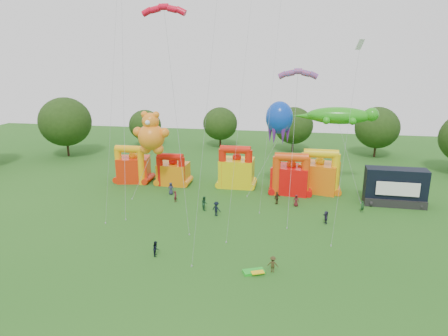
% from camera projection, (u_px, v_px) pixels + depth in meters
% --- Properties ---
extents(ground, '(160.00, 160.00, 0.00)m').
position_uv_depth(ground, '(189.00, 289.00, 35.05)').
color(ground, '#215A19').
rests_on(ground, ground).
extents(tree_ring, '(123.89, 125.99, 12.07)m').
position_uv_depth(tree_ring, '(176.00, 219.00, 34.17)').
color(tree_ring, '#352314').
rests_on(tree_ring, ground).
extents(bouncy_castle_0, '(5.58, 4.80, 6.29)m').
position_uv_depth(bouncy_castle_0, '(133.00, 167.00, 64.99)').
color(bouncy_castle_0, red).
rests_on(bouncy_castle_0, ground).
extents(bouncy_castle_1, '(4.72, 3.82, 5.33)m').
position_uv_depth(bouncy_castle_1, '(173.00, 172.00, 63.70)').
color(bouncy_castle_1, orange).
rests_on(bouncy_castle_1, ground).
extents(bouncy_castle_2, '(5.19, 4.18, 6.83)m').
position_uv_depth(bouncy_castle_2, '(236.00, 171.00, 62.43)').
color(bouncy_castle_2, yellow).
rests_on(bouncy_castle_2, ground).
extents(bouncy_castle_3, '(5.94, 5.02, 6.45)m').
position_uv_depth(bouncy_castle_3, '(291.00, 177.00, 59.47)').
color(bouncy_castle_3, red).
rests_on(bouncy_castle_3, ground).
extents(bouncy_castle_4, '(6.48, 5.69, 6.86)m').
position_uv_depth(bouncy_castle_4, '(319.00, 175.00, 60.07)').
color(bouncy_castle_4, orange).
rests_on(bouncy_castle_4, ground).
extents(stage_trailer, '(8.08, 3.24, 5.16)m').
position_uv_depth(stage_trailer, '(395.00, 187.00, 54.71)').
color(stage_trailer, black).
rests_on(stage_trailer, ground).
extents(teddy_bear_kite, '(5.50, 5.82, 12.33)m').
position_uv_depth(teddy_bear_kite, '(148.00, 150.00, 58.16)').
color(teddy_bear_kite, orange).
rests_on(teddy_bear_kite, ground).
extents(gecko_kite, '(12.44, 8.90, 12.68)m').
position_uv_depth(gecko_kite, '(346.00, 148.00, 58.38)').
color(gecko_kite, '#269E16').
rests_on(gecko_kite, ground).
extents(octopus_kite, '(6.21, 5.07, 13.75)m').
position_uv_depth(octopus_kite, '(270.00, 147.00, 58.06)').
color(octopus_kite, '#0C3AB4').
rests_on(octopus_kite, ground).
extents(parafoil_kites, '(27.32, 12.90, 30.54)m').
position_uv_depth(parafoil_kites, '(145.00, 105.00, 48.85)').
color(parafoil_kites, red).
rests_on(parafoil_kites, ground).
extents(diamond_kites, '(29.37, 21.58, 37.21)m').
position_uv_depth(diamond_kites, '(224.00, 97.00, 44.29)').
color(diamond_kites, '#E80A3F').
rests_on(diamond_kites, ground).
extents(folded_kite_bundle, '(2.23, 1.72, 0.31)m').
position_uv_depth(folded_kite_bundle, '(254.00, 272.00, 37.61)').
color(folded_kite_bundle, green).
rests_on(folded_kite_bundle, ground).
extents(spectator_0, '(0.98, 0.72, 1.84)m').
position_uv_depth(spectator_0, '(171.00, 189.00, 59.12)').
color(spectator_0, '#262940').
rests_on(spectator_0, ground).
extents(spectator_1, '(0.49, 0.65, 1.62)m').
position_uv_depth(spectator_1, '(175.00, 196.00, 56.09)').
color(spectator_1, '#561821').
rests_on(spectator_1, ground).
extents(spectator_2, '(1.12, 1.17, 1.91)m').
position_uv_depth(spectator_2, '(204.00, 203.00, 53.02)').
color(spectator_2, '#1C4628').
rests_on(spectator_2, ground).
extents(spectator_3, '(1.43, 1.19, 1.92)m').
position_uv_depth(spectator_3, '(216.00, 209.00, 51.08)').
color(spectator_3, black).
rests_on(spectator_3, ground).
extents(spectator_4, '(1.03, 1.08, 1.80)m').
position_uv_depth(spectator_4, '(277.00, 198.00, 55.21)').
color(spectator_4, '#3A2917').
rests_on(spectator_4, ground).
extents(spectator_5, '(0.65, 1.55, 1.63)m').
position_uv_depth(spectator_5, '(326.00, 217.00, 48.72)').
color(spectator_5, '#26233A').
rests_on(spectator_5, ground).
extents(spectator_6, '(0.81, 0.54, 1.64)m').
position_uv_depth(spectator_6, '(296.00, 201.00, 54.38)').
color(spectator_6, '#50171A').
rests_on(spectator_6, ground).
extents(spectator_7, '(0.69, 0.64, 1.58)m').
position_uv_depth(spectator_7, '(362.00, 207.00, 52.28)').
color(spectator_7, '#19401E').
rests_on(spectator_7, ground).
extents(spectator_8, '(0.74, 0.88, 1.60)m').
position_uv_depth(spectator_8, '(156.00, 248.00, 40.78)').
color(spectator_8, black).
rests_on(spectator_8, ground).
extents(spectator_9, '(1.07, 0.66, 1.60)m').
position_uv_depth(spectator_9, '(273.00, 264.00, 37.67)').
color(spectator_9, '#393016').
rests_on(spectator_9, ground).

